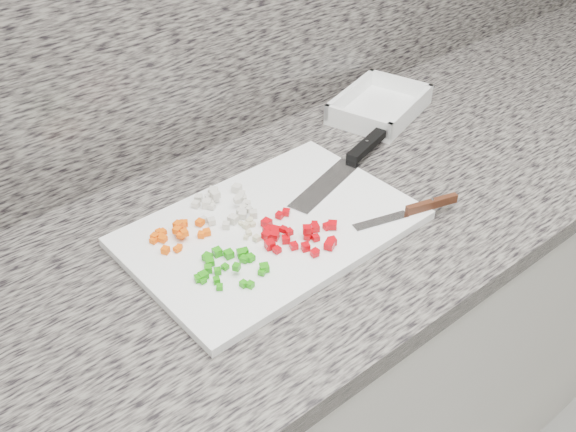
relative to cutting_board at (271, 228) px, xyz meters
name	(u,v)px	position (x,y,z in m)	size (l,w,h in m)	color
cabinet	(306,378)	(0.09, 0.01, -0.48)	(3.92, 0.62, 0.86)	white
countertop	(310,218)	(0.09, 0.01, -0.03)	(3.96, 0.64, 0.04)	slate
cutting_board	(271,228)	(0.00, 0.00, 0.00)	(0.48, 0.32, 0.02)	white
carrot_pile	(177,233)	(-0.14, 0.07, 0.02)	(0.10, 0.07, 0.02)	#FC5A05
onion_pile	(226,204)	(-0.03, 0.09, 0.02)	(0.11, 0.12, 0.02)	beige
green_pepper_pile	(229,265)	(-0.12, -0.04, 0.01)	(0.11, 0.11, 0.02)	#21930D
red_pepper_pile	(296,234)	(0.01, -0.05, 0.02)	(0.13, 0.13, 0.02)	#BA020B
garlic_pile	(250,228)	(-0.04, 0.01, 0.01)	(0.05, 0.06, 0.01)	beige
chef_knife	(353,158)	(0.25, 0.06, 0.01)	(0.31, 0.12, 0.02)	silver
paring_knife	(419,208)	(0.22, -0.13, 0.01)	(0.20, 0.07, 0.02)	silver
tray	(379,107)	(0.45, 0.18, 0.01)	(0.26, 0.22, 0.05)	white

